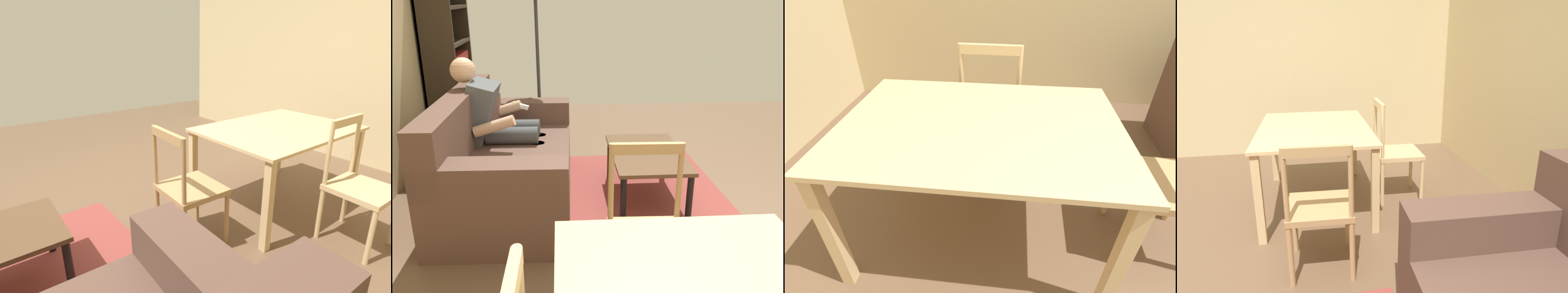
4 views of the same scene
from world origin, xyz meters
TOP-DOWN VIEW (x-y plane):
  - dining_table at (-1.42, 0.63)m, footprint 1.37×0.98m
  - dining_chair_near_wall at (-1.43, 1.39)m, footprint 0.43×0.43m

SIDE VIEW (x-z plane):
  - dining_chair_near_wall at x=-1.43m, z-range -0.02..0.94m
  - dining_table at x=-1.42m, z-range 0.27..1.02m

